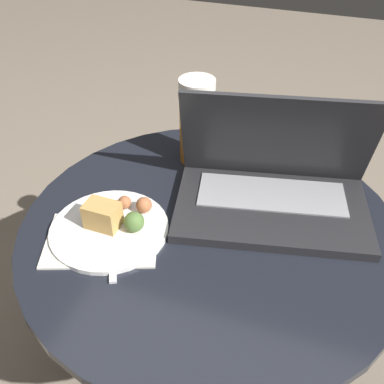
# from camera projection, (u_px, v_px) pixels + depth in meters

# --- Properties ---
(ground_plane) EXTENTS (6.00, 6.00, 0.00)m
(ground_plane) POSITION_uv_depth(u_px,v_px,m) (205.00, 366.00, 1.13)
(ground_plane) COLOR #726656
(table) EXTENTS (0.70, 0.70, 0.48)m
(table) POSITION_uv_depth(u_px,v_px,m) (208.00, 269.00, 0.90)
(table) COLOR #9E9EA3
(table) RESTS_ON ground_plane
(napkin) EXTENTS (0.23, 0.20, 0.00)m
(napkin) POSITION_uv_depth(u_px,v_px,m) (102.00, 239.00, 0.79)
(napkin) COLOR silver
(napkin) RESTS_ON table
(laptop) EXTENTS (0.40, 0.29, 0.22)m
(laptop) POSITION_uv_depth(u_px,v_px,m) (273.00, 185.00, 0.84)
(laptop) COLOR #232326
(laptop) RESTS_ON table
(beer_glass) EXTENTS (0.07, 0.07, 0.19)m
(beer_glass) POSITION_uv_depth(u_px,v_px,m) (197.00, 121.00, 0.94)
(beer_glass) COLOR #C6701E
(beer_glass) RESTS_ON table
(snack_plate) EXTENTS (0.21, 0.21, 0.06)m
(snack_plate) POSITION_uv_depth(u_px,v_px,m) (112.00, 224.00, 0.81)
(snack_plate) COLOR silver
(snack_plate) RESTS_ON table
(fork) EXTENTS (0.09, 0.16, 0.01)m
(fork) POSITION_uv_depth(u_px,v_px,m) (112.00, 240.00, 0.79)
(fork) COLOR silver
(fork) RESTS_ON table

